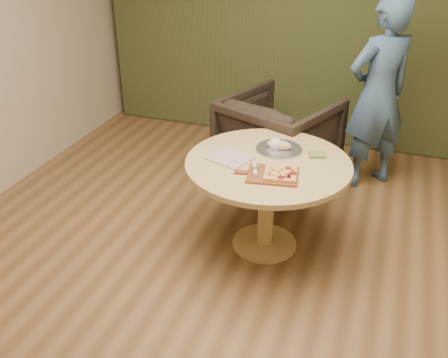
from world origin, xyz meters
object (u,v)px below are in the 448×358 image
pedestal_table (267,178)px  armchair (279,136)px  flatbread_pizza (281,174)px  cutlery_roll (255,170)px  serving_tray (279,149)px  person_standing (378,95)px  bread_roll (278,145)px  pizza_paddle (271,175)px

pedestal_table → armchair: bearing=99.1°
flatbread_pizza → cutlery_roll: size_ratio=1.29×
cutlery_roll → serving_tray: size_ratio=0.55×
pedestal_table → person_standing: (0.66, 1.35, 0.28)m
flatbread_pizza → cutlery_roll: flatbread_pizza is taller
cutlery_roll → bread_roll: size_ratio=1.01×
bread_roll → armchair: 0.95m
armchair → cutlery_roll: bearing=118.0°
serving_tray → flatbread_pizza: bearing=-74.5°
bread_roll → person_standing: bearing=60.6°
flatbread_pizza → armchair: (-0.32, 1.29, -0.30)m
flatbread_pizza → cutlery_roll: bearing=-177.0°
pedestal_table → serving_tray: size_ratio=3.43×
person_standing → serving_tray: bearing=20.0°
bread_roll → pizza_paddle: bearing=-82.3°
pizza_paddle → flatbread_pizza: (0.07, 0.00, 0.02)m
person_standing → bread_roll: bearing=19.7°
flatbread_pizza → bread_roll: bearing=106.7°
pedestal_table → armchair: size_ratio=1.29×
bread_roll → person_standing: size_ratio=0.11×
pedestal_table → flatbread_pizza: size_ratio=4.83×
pizza_paddle → person_standing: bearing=60.1°
pedestal_table → bread_roll: bearing=85.1°
armchair → bread_roll: bearing=124.5°
pizza_paddle → flatbread_pizza: 0.07m
cutlery_roll → armchair: 1.35m
pizza_paddle → armchair: bearing=91.5°
pedestal_table → serving_tray: (0.03, 0.21, 0.15)m
pizza_paddle → pedestal_table: bearing=100.5°
pizza_paddle → cutlery_roll: bearing=172.9°
serving_tray → person_standing: (0.63, 1.13, 0.13)m
pizza_paddle → armchair: size_ratio=0.49×
armchair → pizza_paddle: bearing=123.0°
flatbread_pizza → serving_tray: bearing=105.5°
flatbread_pizza → armchair: armchair is taller
serving_tray → armchair: armchair is taller
pizza_paddle → armchair: (-0.25, 1.30, -0.28)m
bread_roll → armchair: size_ratio=0.20×
pedestal_table → pizza_paddle: bearing=-70.1°
flatbread_pizza → bread_roll: bread_roll is taller
cutlery_roll → pedestal_table: bearing=61.5°
pizza_paddle → flatbread_pizza: flatbread_pizza is taller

